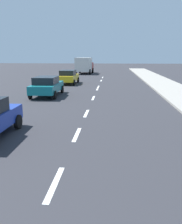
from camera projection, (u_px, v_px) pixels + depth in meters
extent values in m
plane|color=#2D2D33|center=(91.00, 102.00, 16.79)|extent=(160.00, 160.00, 0.00)
cube|color=white|center=(55.00, 183.00, 6.18)|extent=(0.16, 1.80, 0.01)
cube|color=white|center=(77.00, 134.00, 10.00)|extent=(0.16, 1.80, 0.01)
cube|color=white|center=(86.00, 113.00, 13.62)|extent=(0.16, 1.80, 0.01)
cube|color=white|center=(93.00, 98.00, 18.49)|extent=(0.16, 1.80, 0.01)
cube|color=white|center=(97.00, 89.00, 23.36)|extent=(0.16, 1.80, 0.01)
cube|color=white|center=(98.00, 87.00, 25.00)|extent=(0.16, 1.80, 0.01)
cube|color=white|center=(101.00, 81.00, 31.08)|extent=(0.16, 1.80, 0.01)
cube|color=white|center=(103.00, 77.00, 35.46)|extent=(0.16, 1.80, 0.01)
cylinder|color=black|center=(18.00, 122.00, 10.75)|extent=(0.19, 0.64, 0.64)
cube|color=#14727A|center=(47.00, 87.00, 19.38)|extent=(1.99, 4.53, 0.64)
cube|color=black|center=(46.00, 80.00, 19.02)|extent=(1.71, 2.37, 0.56)
cylinder|color=black|center=(41.00, 89.00, 21.00)|extent=(0.20, 0.64, 0.64)
cylinder|color=black|center=(62.00, 89.00, 20.88)|extent=(0.20, 0.64, 0.64)
cylinder|color=black|center=(30.00, 95.00, 18.04)|extent=(0.20, 0.64, 0.64)
cylinder|color=black|center=(55.00, 95.00, 17.92)|extent=(0.20, 0.64, 0.64)
cube|color=gold|center=(68.00, 78.00, 27.53)|extent=(1.86, 4.28, 0.64)
cube|color=black|center=(68.00, 73.00, 27.19)|extent=(1.61, 2.24, 0.56)
cylinder|color=black|center=(64.00, 80.00, 29.11)|extent=(0.19, 0.64, 0.64)
cylinder|color=black|center=(78.00, 80.00, 28.92)|extent=(0.19, 0.64, 0.64)
cylinder|color=black|center=(58.00, 82.00, 26.31)|extent=(0.19, 0.64, 0.64)
cylinder|color=black|center=(74.00, 82.00, 26.13)|extent=(0.19, 0.64, 0.64)
cube|color=maroon|center=(86.00, 66.00, 44.61)|extent=(2.51, 2.45, 1.40)
cube|color=silver|center=(84.00, 64.00, 41.62)|extent=(2.60, 4.27, 2.30)
cylinder|color=black|center=(80.00, 70.00, 44.81)|extent=(0.32, 0.91, 0.90)
cylinder|color=black|center=(93.00, 70.00, 44.50)|extent=(0.32, 0.91, 0.90)
cylinder|color=black|center=(76.00, 72.00, 41.06)|extent=(0.32, 0.91, 0.90)
cylinder|color=black|center=(90.00, 72.00, 40.74)|extent=(0.32, 0.91, 0.90)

